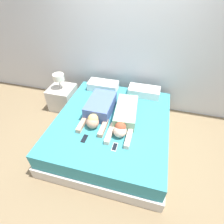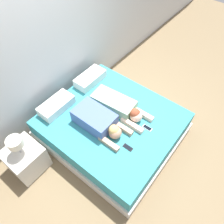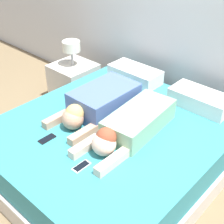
{
  "view_description": "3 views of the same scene",
  "coord_description": "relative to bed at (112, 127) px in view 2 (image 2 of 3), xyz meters",
  "views": [
    {
      "loc": [
        0.54,
        -2.0,
        2.4
      ],
      "look_at": [
        0.0,
        0.0,
        0.64
      ],
      "focal_mm": 28.0,
      "sensor_mm": 36.0,
      "label": 1
    },
    {
      "loc": [
        -1.61,
        -1.28,
        3.23
      ],
      "look_at": [
        0.0,
        0.0,
        0.64
      ],
      "focal_mm": 35.0,
      "sensor_mm": 36.0,
      "label": 2
    },
    {
      "loc": [
        1.51,
        -1.65,
        2.1
      ],
      "look_at": [
        0.0,
        0.0,
        0.64
      ],
      "focal_mm": 50.0,
      "sensor_mm": 36.0,
      "label": 3
    }
  ],
  "objects": [
    {
      "name": "ground_plane",
      "position": [
        0.0,
        0.0,
        -0.24
      ],
      "size": [
        12.0,
        12.0,
        0.0
      ],
      "primitive_type": "plane",
      "color": "#7F6B4C"
    },
    {
      "name": "pillow_head_left",
      "position": [
        -0.4,
        0.82,
        0.32
      ],
      "size": [
        0.58,
        0.28,
        0.15
      ],
      "color": "white",
      "rests_on": "bed"
    },
    {
      "name": "person_left",
      "position": [
        -0.24,
        0.07,
        0.36
      ],
      "size": [
        0.41,
        0.9,
        0.23
      ],
      "color": "#4C66A5",
      "rests_on": "bed"
    },
    {
      "name": "person_right",
      "position": [
        0.2,
        0.01,
        0.34
      ],
      "size": [
        0.39,
        1.03,
        0.22
      ],
      "color": "#8CBF99",
      "rests_on": "bed"
    },
    {
      "name": "wall_back",
      "position": [
        0.0,
        1.17,
        1.06
      ],
      "size": [
        12.0,
        0.06,
        2.6
      ],
      "color": "silver",
      "rests_on": "ground_plane"
    },
    {
      "name": "bed",
      "position": [
        0.0,
        0.0,
        0.0
      ],
      "size": [
        1.85,
        2.04,
        0.49
      ],
      "color": "beige",
      "rests_on": "ground_plane"
    },
    {
      "name": "cell_phone_right",
      "position": [
        0.18,
        -0.54,
        0.25
      ],
      "size": [
        0.06,
        0.15,
        0.01
      ],
      "color": "silver",
      "rests_on": "bed"
    },
    {
      "name": "cell_phone_left",
      "position": [
        -0.27,
        -0.51,
        0.25
      ],
      "size": [
        0.06,
        0.15,
        0.01
      ],
      "color": "black",
      "rests_on": "bed"
    },
    {
      "name": "pillow_head_right",
      "position": [
        0.4,
        0.82,
        0.32
      ],
      "size": [
        0.58,
        0.28,
        0.15
      ],
      "color": "white",
      "rests_on": "bed"
    },
    {
      "name": "nightstand",
      "position": [
        -1.26,
        0.65,
        0.02
      ],
      "size": [
        0.49,
        0.49,
        0.78
      ],
      "color": "beige",
      "rests_on": "ground_plane"
    }
  ]
}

